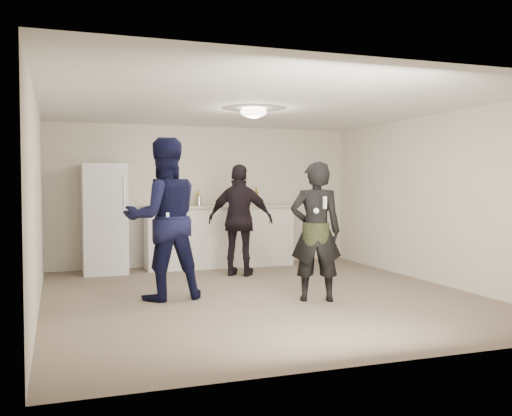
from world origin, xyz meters
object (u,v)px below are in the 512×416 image
object	(u,v)px
counter	(220,237)
man	(163,219)
shaker	(199,201)
woman	(316,231)
fridge	(105,219)
spectator	(240,220)

from	to	relation	value
counter	man	world-z (taller)	man
shaker	woman	world-z (taller)	woman
fridge	shaker	size ratio (longest dim) A/B	10.59
man	woman	size ratio (longest dim) A/B	1.17
fridge	shaker	world-z (taller)	fridge
fridge	spectator	size ratio (longest dim) A/B	1.01
spectator	woman	bearing A→B (deg)	129.42
woman	shaker	bearing A→B (deg)	-57.65
shaker	woman	distance (m)	3.28
counter	woman	xyz separation A→B (m)	(0.35, -3.21, 0.35)
fridge	man	bearing A→B (deg)	-77.30
counter	woman	world-z (taller)	woman
counter	spectator	world-z (taller)	spectator
counter	shaker	distance (m)	0.75
shaker	man	distance (m)	2.68
man	woman	bearing A→B (deg)	152.54
man	spectator	bearing A→B (deg)	-141.39
fridge	spectator	world-z (taller)	fridge
counter	shaker	world-z (taller)	shaker
shaker	woman	bearing A→B (deg)	-77.09
spectator	counter	bearing A→B (deg)	-56.27
shaker	woman	size ratio (longest dim) A/B	0.10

